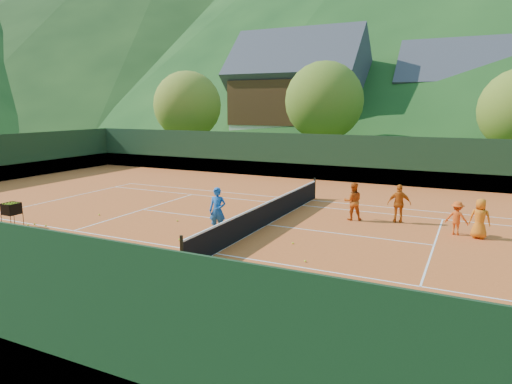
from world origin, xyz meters
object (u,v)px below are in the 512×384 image
at_px(student_d, 457,218).
at_px(chalet_left, 299,98).
at_px(student_c, 480,219).
at_px(student_b, 399,204).
at_px(chalet_mid, 464,104).
at_px(coach, 218,211).
at_px(student_a, 353,201).
at_px(tennis_net, 267,213).
at_px(ball_hopper, 11,209).

height_order(student_d, chalet_left, chalet_left).
xyz_separation_m(student_c, chalet_left, (-17.77, 28.37, 4.89)).
height_order(student_b, chalet_mid, chalet_mid).
distance_m(coach, student_a, 5.94).
bearing_deg(student_d, tennis_net, 25.46).
xyz_separation_m(student_a, tennis_net, (-2.92, -2.35, -0.31)).
relative_size(coach, tennis_net, 0.15).
height_order(student_b, student_c, student_b).
bearing_deg(chalet_mid, student_d, -88.21).
relative_size(student_d, ball_hopper, 1.28).
distance_m(coach, chalet_left, 33.49).
bearing_deg(tennis_net, chalet_mid, 79.99).
bearing_deg(student_d, ball_hopper, 33.54).
distance_m(student_b, chalet_mid, 31.59).
bearing_deg(ball_hopper, student_c, 21.05).
relative_size(student_a, student_b, 1.00).
bearing_deg(student_b, chalet_left, -75.87).
xyz_separation_m(tennis_net, chalet_left, (-10.00, 30.00, 5.13)).
bearing_deg(coach, student_c, 8.20).
distance_m(student_b, student_c, 3.20).
bearing_deg(student_b, coach, 23.89).
xyz_separation_m(student_c, tennis_net, (-7.77, -1.63, -0.24)).
xyz_separation_m(student_b, ball_hopper, (-13.72, -7.52, -0.06)).
relative_size(coach, student_b, 1.10).
distance_m(student_a, ball_hopper, 13.87).
height_order(student_d, ball_hopper, student_d).
bearing_deg(student_a, ball_hopper, 8.60).
xyz_separation_m(chalet_left, chalet_mid, (16.00, 4.00, -0.66)).
bearing_deg(chalet_mid, coach, -101.28).
bearing_deg(student_a, student_b, 168.90).
bearing_deg(student_a, coach, 23.93).
bearing_deg(student_d, student_c, 179.01).
relative_size(student_b, student_d, 1.26).
xyz_separation_m(student_a, student_c, (4.85, -0.71, -0.07)).
distance_m(student_a, chalet_mid, 32.07).
xyz_separation_m(student_c, chalet_mid, (-1.77, 32.37, 4.23)).
relative_size(student_b, student_c, 1.09).
xyz_separation_m(coach, student_c, (8.95, 3.59, -0.14)).
relative_size(student_b, chalet_left, 0.12).
bearing_deg(student_c, student_d, -8.66).
xyz_separation_m(tennis_net, ball_hopper, (-8.96, -4.81, 0.25)).
relative_size(student_c, tennis_net, 0.12).
relative_size(student_c, chalet_mid, 0.12).
xyz_separation_m(student_b, student_d, (2.24, -0.92, -0.16)).
bearing_deg(student_b, tennis_net, 15.39).
distance_m(student_d, tennis_net, 7.23).
relative_size(coach, student_a, 1.10).
xyz_separation_m(coach, chalet_mid, (7.17, 35.95, 4.09)).
bearing_deg(chalet_left, student_b, -61.58).
bearing_deg(chalet_mid, tennis_net, -100.01).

